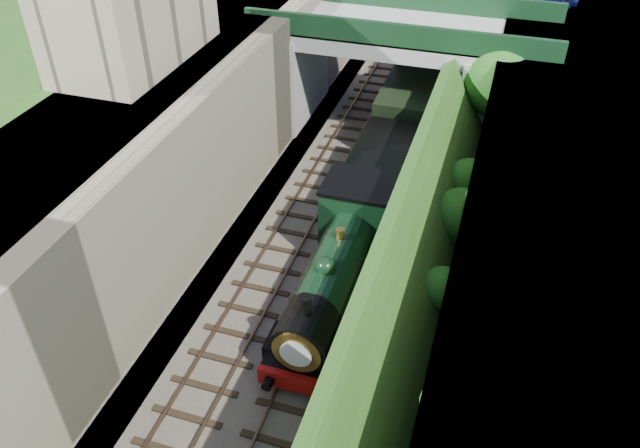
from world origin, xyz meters
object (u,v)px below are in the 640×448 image
(road_bridge, at_px, (411,64))
(tree, at_px, (502,84))
(tender, at_px, (381,176))
(locomotive, at_px, (338,269))

(road_bridge, relative_size, tree, 2.42)
(road_bridge, height_order, tender, road_bridge)
(tree, xyz_separation_m, tender, (-4.71, -5.46, -3.03))
(road_bridge, xyz_separation_m, locomotive, (0.26, -15.19, -2.18))
(tree, height_order, locomotive, tree)
(tender, bearing_deg, tree, 49.18)
(road_bridge, relative_size, tender, 2.67)
(tender, bearing_deg, road_bridge, 91.87)
(locomotive, xyz_separation_m, tender, (-0.00, 7.36, -0.27))
(locomotive, relative_size, tender, 1.70)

